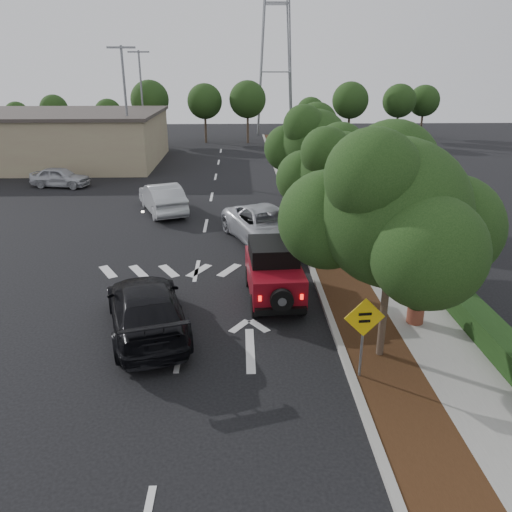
{
  "coord_description": "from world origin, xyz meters",
  "views": [
    {
      "loc": [
        1.75,
        -12.4,
        7.63
      ],
      "look_at": [
        2.27,
        3.0,
        1.74
      ],
      "focal_mm": 35.0,
      "sensor_mm": 36.0,
      "label": 1
    }
  ],
  "objects_px": {
    "silver_suv_ahead": "(267,226)",
    "speed_hump_sign": "(364,327)",
    "red_jeep": "(273,270)",
    "black_suv_oncoming": "(146,308)"
  },
  "relations": [
    {
      "from": "silver_suv_ahead",
      "to": "speed_hump_sign",
      "type": "bearing_deg",
      "value": -101.16
    },
    {
      "from": "black_suv_oncoming",
      "to": "speed_hump_sign",
      "type": "xyz_separation_m",
      "value": [
        5.92,
        -2.76,
        0.77
      ]
    },
    {
      "from": "speed_hump_sign",
      "to": "silver_suv_ahead",
      "type": "bearing_deg",
      "value": 94.94
    },
    {
      "from": "silver_suv_ahead",
      "to": "speed_hump_sign",
      "type": "xyz_separation_m",
      "value": [
        1.82,
        -10.8,
        0.74
      ]
    },
    {
      "from": "black_suv_oncoming",
      "to": "speed_hump_sign",
      "type": "relative_size",
      "value": 2.4
    },
    {
      "from": "red_jeep",
      "to": "silver_suv_ahead",
      "type": "bearing_deg",
      "value": 85.86
    },
    {
      "from": "red_jeep",
      "to": "black_suv_oncoming",
      "type": "height_order",
      "value": "red_jeep"
    },
    {
      "from": "silver_suv_ahead",
      "to": "speed_hump_sign",
      "type": "height_order",
      "value": "speed_hump_sign"
    },
    {
      "from": "black_suv_oncoming",
      "to": "speed_hump_sign",
      "type": "distance_m",
      "value": 6.58
    },
    {
      "from": "red_jeep",
      "to": "black_suv_oncoming",
      "type": "distance_m",
      "value": 4.61
    }
  ]
}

